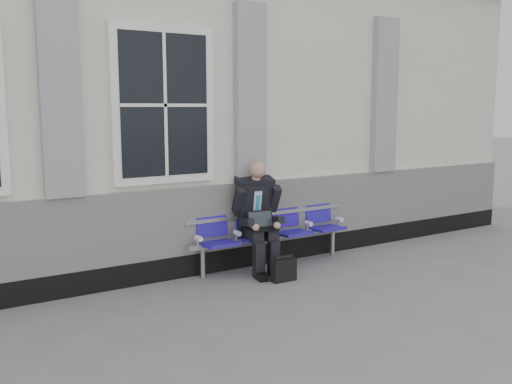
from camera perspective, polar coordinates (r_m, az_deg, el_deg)
ground at (r=6.20m, az=-6.39°, el=-12.65°), size 70.00×70.00×0.00m
station_building at (r=9.03m, az=-16.47°, el=8.13°), size 14.40×4.40×4.49m
bench at (r=8.04m, az=1.57°, el=-3.53°), size 2.60×0.47×0.91m
businessman at (r=7.71m, az=0.16°, el=-2.12°), size 0.67×0.89×1.52m
briefcase at (r=7.42m, az=2.77°, el=-7.74°), size 0.33×0.15×0.34m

